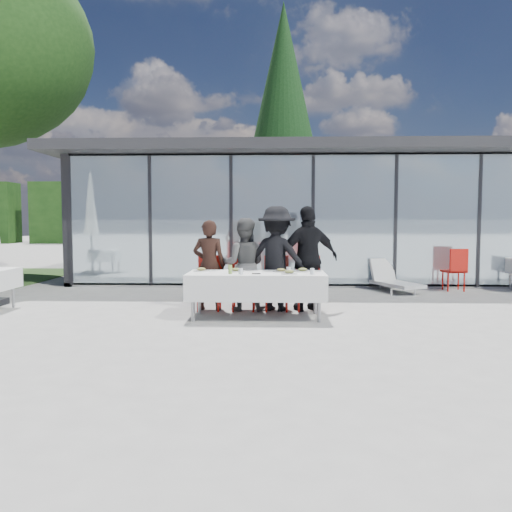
{
  "coord_description": "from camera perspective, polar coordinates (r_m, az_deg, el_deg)",
  "views": [
    {
      "loc": [
        0.08,
        -7.87,
        1.6
      ],
      "look_at": [
        -0.23,
        1.2,
        0.96
      ],
      "focal_mm": 35.0,
      "sensor_mm": 36.0,
      "label": 1
    }
  ],
  "objects": [
    {
      "name": "diner_c",
      "position": [
        8.88,
        2.36,
        -0.29
      ],
      "size": [
        1.52,
        1.52,
        1.86
      ],
      "primitive_type": "imported",
      "rotation": [
        0.0,
        0.0,
        2.82
      ],
      "color": "black",
      "rests_on": "ground"
    },
    {
      "name": "diner_chair_b",
      "position": [
        8.99,
        -1.38,
        -2.75
      ],
      "size": [
        0.44,
        0.44,
        0.97
      ],
      "color": "red",
      "rests_on": "ground"
    },
    {
      "name": "spare_chair_b",
      "position": [
        12.21,
        21.88,
        -1.26
      ],
      "size": [
        0.52,
        0.52,
        0.97
      ],
      "color": "red",
      "rests_on": "ground"
    },
    {
      "name": "folded_eyeglasses",
      "position": [
        7.98,
        0.02,
        -2.03
      ],
      "size": [
        0.14,
        0.03,
        0.01
      ],
      "primitive_type": "cube",
      "color": "black",
      "rests_on": "dining_table"
    },
    {
      "name": "treeline",
      "position": [
        35.93,
        -1.4,
        4.96
      ],
      "size": [
        62.5,
        2.0,
        4.4
      ],
      "color": "black",
      "rests_on": "ground"
    },
    {
      "name": "diner_b",
      "position": [
        8.91,
        -1.41,
        -0.96
      ],
      "size": [
        0.84,
        0.84,
        1.65
      ],
      "primitive_type": "imported",
      "rotation": [
        0.0,
        0.0,
        3.1
      ],
      "color": "#525252",
      "rests_on": "ground"
    },
    {
      "name": "plate_b",
      "position": [
        8.34,
        -2.29,
        -1.65
      ],
      "size": [
        0.27,
        0.27,
        0.07
      ],
      "color": "silver",
      "rests_on": "dining_table"
    },
    {
      "name": "dining_table",
      "position": [
        8.24,
        0.04,
        -3.37
      ],
      "size": [
        2.26,
        0.96,
        0.75
      ],
      "color": "white",
      "rests_on": "ground"
    },
    {
      "name": "plate_d",
      "position": [
        8.36,
        5.37,
        -1.65
      ],
      "size": [
        0.27,
        0.27,
        0.07
      ],
      "color": "silver",
      "rests_on": "dining_table"
    },
    {
      "name": "plate_extra",
      "position": [
        7.98,
        3.83,
        -1.91
      ],
      "size": [
        0.27,
        0.27,
        0.07
      ],
      "color": "silver",
      "rests_on": "dining_table"
    },
    {
      "name": "juice_bottle",
      "position": [
        8.03,
        -2.97,
        -1.53
      ],
      "size": [
        0.06,
        0.06,
        0.15
      ],
      "primitive_type": "cylinder",
      "color": "#7FA846",
      "rests_on": "dining_table"
    },
    {
      "name": "diner_chair_a",
      "position": [
        9.05,
        -5.31,
        -2.73
      ],
      "size": [
        0.44,
        0.44,
        0.97
      ],
      "color": "red",
      "rests_on": "ground"
    },
    {
      "name": "plate_a",
      "position": [
        8.46,
        -6.29,
        -1.59
      ],
      "size": [
        0.27,
        0.27,
        0.07
      ],
      "color": "silver",
      "rests_on": "dining_table"
    },
    {
      "name": "plate_c",
      "position": [
        8.31,
        2.9,
        -1.67
      ],
      "size": [
        0.27,
        0.27,
        0.07
      ],
      "color": "silver",
      "rests_on": "dining_table"
    },
    {
      "name": "diner_a",
      "position": [
        8.97,
        -5.37,
        -1.05
      ],
      "size": [
        0.64,
        0.64,
        1.62
      ],
      "primitive_type": "imported",
      "rotation": [
        0.0,
        0.0,
        3.06
      ],
      "color": "black",
      "rests_on": "ground"
    },
    {
      "name": "pavilion",
      "position": [
        16.16,
        8.82,
        5.91
      ],
      "size": [
        14.8,
        8.8,
        3.44
      ],
      "color": "gray",
      "rests_on": "ground"
    },
    {
      "name": "conifer_tree",
      "position": [
        21.33,
        3.13,
        15.88
      ],
      "size": [
        4.0,
        4.0,
        10.5
      ],
      "color": "#382316",
      "rests_on": "ground"
    },
    {
      "name": "diner_chair_d",
      "position": [
        9.0,
        5.98,
        -2.77
      ],
      "size": [
        0.44,
        0.44,
        0.97
      ],
      "color": "red",
      "rests_on": "ground"
    },
    {
      "name": "diner_d",
      "position": [
        8.91,
        6.03,
        -0.29
      ],
      "size": [
        1.38,
        1.38,
        1.87
      ],
      "primitive_type": "imported",
      "rotation": [
        0.0,
        0.0,
        3.45
      ],
      "color": "black",
      "rests_on": "ground"
    },
    {
      "name": "lounger",
      "position": [
        11.82,
        15.32,
        -2.64
      ],
      "size": [
        1.08,
        1.46,
        0.72
      ],
      "color": "silver",
      "rests_on": "ground"
    },
    {
      "name": "ground",
      "position": [
        8.03,
        1.34,
        -7.46
      ],
      "size": [
        90.0,
        90.0,
        0.0
      ],
      "primitive_type": "plane",
      "color": "#9C9994",
      "rests_on": "ground"
    },
    {
      "name": "drinking_glasses",
      "position": [
        8.02,
        2.82,
        -1.7
      ],
      "size": [
        1.21,
        0.28,
        0.1
      ],
      "color": "silver",
      "rests_on": "dining_table"
    },
    {
      "name": "diner_chair_c",
      "position": [
        8.98,
        2.35,
        -2.77
      ],
      "size": [
        0.44,
        0.44,
        0.97
      ],
      "color": "red",
      "rests_on": "ground"
    }
  ]
}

